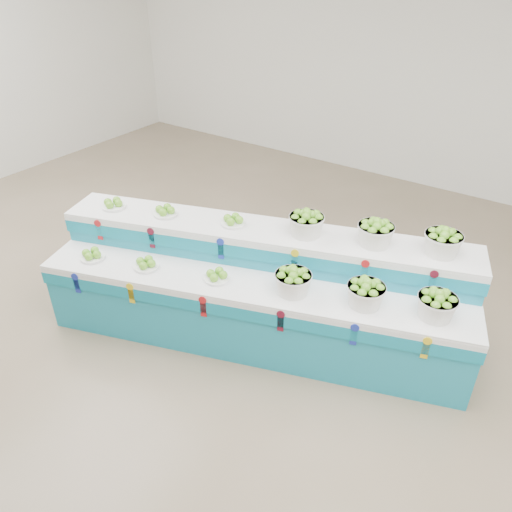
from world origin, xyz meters
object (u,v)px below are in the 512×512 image
display_stand (256,289)px  plate_upper_mid (165,210)px  basket_lower_left (293,281)px  basket_upper_right (443,242)px

display_stand → plate_upper_mid: bearing=166.2°
basket_lower_left → plate_upper_mid: bearing=179.1°
basket_upper_right → plate_upper_mid: bearing=-161.6°
basket_upper_right → basket_lower_left: bearing=-138.9°
plate_upper_mid → basket_lower_left: bearing=-0.9°
basket_lower_left → basket_upper_right: 1.28m
display_stand → basket_lower_left: (0.45, -0.10, 0.33)m
basket_upper_right → display_stand: bearing=-152.7°
plate_upper_mid → basket_upper_right: (2.39, 0.80, 0.07)m
basket_lower_left → basket_upper_right: bearing=41.1°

